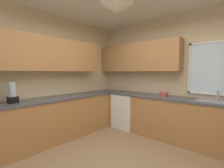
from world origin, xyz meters
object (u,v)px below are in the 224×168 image
(bowl, at_px, (164,94))
(blender_appliance, at_px, (13,94))
(sink_assembly, at_px, (216,101))
(dishwasher, at_px, (127,111))

(bowl, xyz_separation_m, blender_appliance, (-1.63, -2.45, 0.12))
(blender_appliance, bearing_deg, bowl, 56.35)
(sink_assembly, height_order, blender_appliance, blender_appliance)
(blender_appliance, bearing_deg, dishwasher, 74.74)
(dishwasher, distance_m, blender_appliance, 2.59)
(dishwasher, relative_size, sink_assembly, 1.41)
(bowl, bearing_deg, blender_appliance, -123.65)
(sink_assembly, bearing_deg, blender_appliance, -136.64)
(bowl, bearing_deg, dishwasher, -178.23)
(sink_assembly, bearing_deg, bowl, -179.62)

